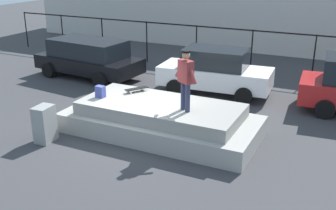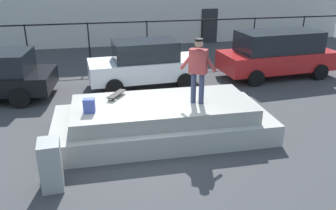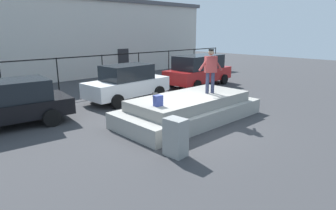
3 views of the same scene
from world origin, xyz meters
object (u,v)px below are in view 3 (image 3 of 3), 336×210
at_px(backpack, 158,101).
at_px(skateboarder, 211,68).
at_px(skateboard, 156,95).
at_px(car_white_sedan_mid, 127,83).
at_px(car_red_hatchback_far, 199,70).
at_px(utility_box, 176,137).

bearing_deg(backpack, skateboarder, -171.95).
relative_size(skateboard, car_white_sedan_mid, 0.17).
bearing_deg(backpack, car_white_sedan_mid, -107.87).
xyz_separation_m(skateboard, car_red_hatchback_far, (6.92, 3.89, -0.07)).
bearing_deg(skateboard, car_red_hatchback_far, 29.33).
distance_m(skateboarder, car_red_hatchback_far, 6.84).
bearing_deg(skateboard, utility_box, -120.98).
height_order(car_white_sedan_mid, car_red_hatchback_far, car_red_hatchback_far).
height_order(skateboarder, backpack, skateboarder).
bearing_deg(skateboarder, car_red_hatchback_far, 44.44).
relative_size(car_white_sedan_mid, car_red_hatchback_far, 0.90).
relative_size(car_red_hatchback_far, utility_box, 4.57).
bearing_deg(skateboard, car_white_sedan_mid, 70.16).
relative_size(skateboard, backpack, 2.10).
bearing_deg(skateboard, skateboarder, -22.25).
bearing_deg(skateboarder, utility_box, -154.38).
xyz_separation_m(backpack, car_white_sedan_mid, (2.08, 4.66, -0.25)).
distance_m(skateboard, car_white_sedan_mid, 3.95).
distance_m(skateboarder, utility_box, 4.29).
relative_size(skateboarder, skateboard, 2.27).
bearing_deg(skateboarder, skateboard, 157.75).
bearing_deg(car_red_hatchback_far, skateboarder, -135.56).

